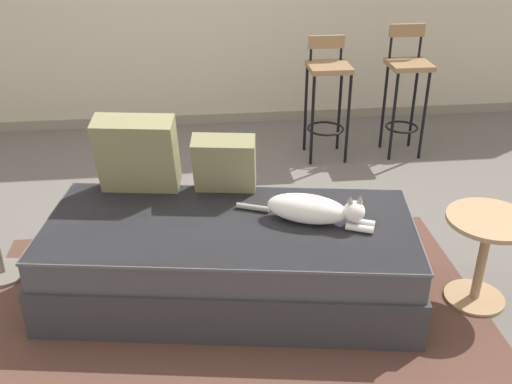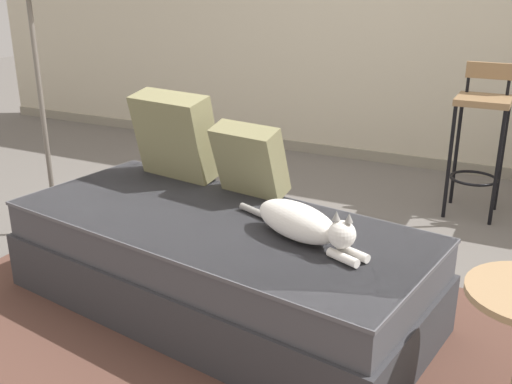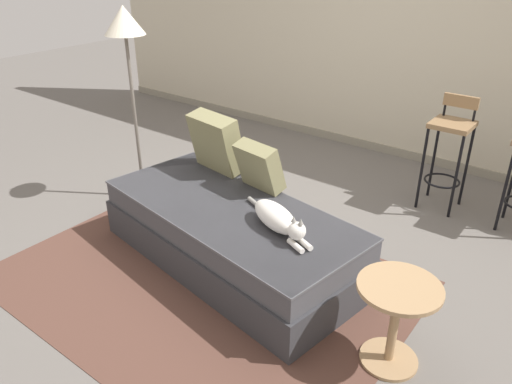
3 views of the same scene
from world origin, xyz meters
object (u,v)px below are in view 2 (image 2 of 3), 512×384
at_px(couch, 217,263).
at_px(throw_pillow_middle, 251,160).
at_px(throw_pillow_corner, 175,136).
at_px(cat, 302,223).
at_px(bar_stool_near_window, 481,125).

xyz_separation_m(couch, throw_pillow_middle, (0.00, 0.34, 0.40)).
xyz_separation_m(throw_pillow_corner, throw_pillow_middle, (0.48, -0.08, -0.05)).
bearing_deg(cat, throw_pillow_corner, 153.47).
relative_size(couch, throw_pillow_middle, 5.52).
bearing_deg(throw_pillow_middle, bar_stool_near_window, 57.87).
height_order(throw_pillow_corner, throw_pillow_middle, throw_pillow_corner).
bearing_deg(throw_pillow_corner, couch, -40.86).
height_order(throw_pillow_middle, cat, throw_pillow_middle).
relative_size(couch, cat, 2.97).
xyz_separation_m(throw_pillow_corner, bar_stool_near_window, (1.38, 1.35, -0.09)).
xyz_separation_m(throw_pillow_corner, cat, (0.91, -0.45, -0.16)).
height_order(couch, throw_pillow_corner, throw_pillow_corner).
height_order(throw_pillow_corner, cat, throw_pillow_corner).
distance_m(couch, bar_stool_near_window, 2.01).
distance_m(couch, cat, 0.52).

